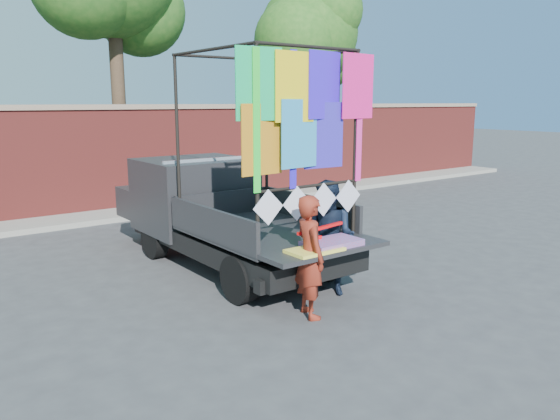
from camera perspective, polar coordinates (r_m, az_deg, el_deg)
ground at (r=7.97m, az=-0.90°, el=-8.35°), size 90.00×90.00×0.00m
brick_wall at (r=13.86m, az=-18.29°, el=5.11°), size 30.00×0.45×2.61m
curb at (r=13.39m, az=-16.98°, el=-0.50°), size 30.00×1.20×0.12m
tree_right at (r=18.66m, az=3.24°, el=17.63°), size 4.20×3.30×6.62m
pickup_truck at (r=9.41m, az=-7.28°, el=-0.02°), size 2.13×5.35×3.37m
woman at (r=6.82m, az=3.18°, el=-4.89°), size 0.52×0.65×1.56m
man at (r=7.65m, az=5.19°, el=-2.91°), size 0.84×0.94×1.61m
streamer_bundle at (r=7.15m, az=3.72°, el=-3.43°), size 0.88×0.19×0.62m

